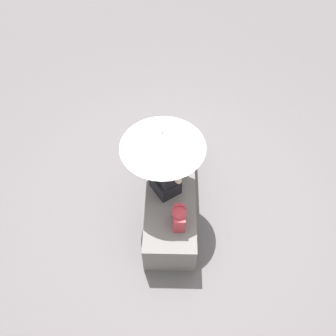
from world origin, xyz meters
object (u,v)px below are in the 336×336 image
Objects in this scene: person_seated at (165,170)px; tote_bag_canvas at (179,218)px; parasol at (163,140)px; handbag_black at (175,148)px.

person_seated is 3.41× the size of tote_bag_canvas.
person_seated is at bearing 18.54° from parasol.
person_seated is 3.27× the size of handbag_black.
handbag_black is at bearing 164.22° from parasol.
handbag_black is 1.04× the size of tote_bag_canvas.
parasol is at bearing -160.38° from tote_bag_canvas.
parasol is 3.71× the size of tote_bag_canvas.
person_seated is 0.59m from tote_bag_canvas.
parasol is (-0.07, -0.02, 0.45)m from person_seated.
tote_bag_canvas is at bearing 19.77° from person_seated.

